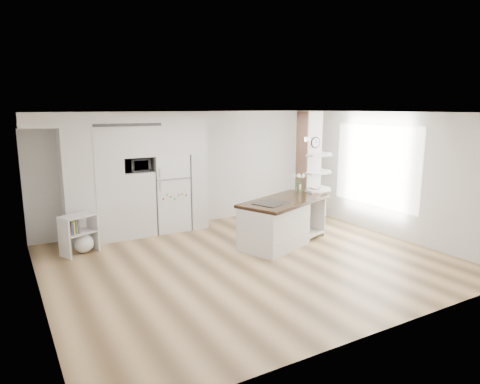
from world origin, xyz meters
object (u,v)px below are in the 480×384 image
at_px(refrigerator, 169,193).
at_px(kitchen_island, 277,223).
at_px(floor_plant_a, 300,215).
at_px(bookshelf, 81,237).

distance_m(refrigerator, kitchen_island, 2.69).
relative_size(kitchen_island, floor_plant_a, 4.34).
relative_size(refrigerator, bookshelf, 2.26).
xyz_separation_m(kitchen_island, floor_plant_a, (1.32, 0.97, -0.22)).
height_order(refrigerator, floor_plant_a, refrigerator).
bearing_deg(refrigerator, kitchen_island, -56.49).
distance_m(kitchen_island, bookshelf, 3.87).
xyz_separation_m(refrigerator, bookshelf, (-2.09, -0.70, -0.54)).
xyz_separation_m(kitchen_island, bookshelf, (-3.56, 1.52, -0.15)).
height_order(kitchen_island, bookshelf, kitchen_island).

